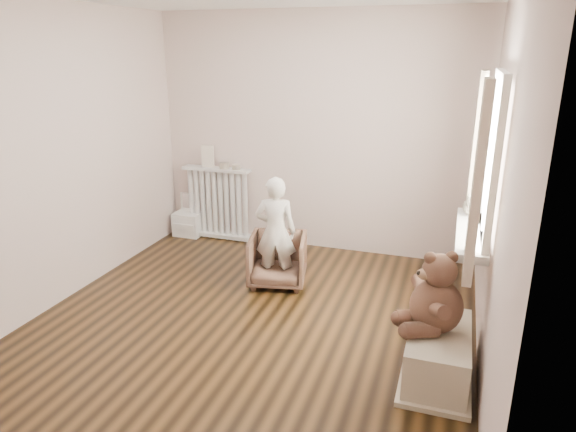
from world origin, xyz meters
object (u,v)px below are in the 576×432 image
(toy_vanity, at_px, (188,214))
(plush_cat, at_px, (472,203))
(armchair, at_px, (278,260))
(child, at_px, (276,232))
(radiator, at_px, (218,207))
(teddy_bear, at_px, (438,289))
(toy_bench, at_px, (438,352))

(toy_vanity, xyz_separation_m, plush_cat, (3.21, -0.98, 0.72))
(armchair, bearing_deg, toy_vanity, 135.44)
(child, bearing_deg, plush_cat, 167.62)
(child, distance_m, plush_cat, 1.76)
(child, bearing_deg, armchair, -102.67)
(radiator, height_order, teddy_bear, teddy_bear)
(teddy_bear, height_order, plush_cat, plush_cat)
(radiator, height_order, toy_vanity, radiator)
(toy_vanity, xyz_separation_m, armchair, (1.50, -0.94, -0.03))
(teddy_bear, bearing_deg, child, 122.25)
(toy_bench, bearing_deg, radiator, 142.68)
(teddy_bear, bearing_deg, radiator, 118.07)
(armchair, distance_m, toy_bench, 1.90)
(child, bearing_deg, radiator, -55.33)
(child, bearing_deg, teddy_bear, 133.94)
(armchair, distance_m, child, 0.31)
(toy_vanity, height_order, toy_bench, toy_vanity)
(teddy_bear, xyz_separation_m, plush_cat, (0.18, 1.01, 0.33))
(toy_vanity, distance_m, armchair, 1.77)
(radiator, bearing_deg, toy_vanity, -175.73)
(radiator, xyz_separation_m, toy_bench, (2.67, -2.03, -0.19))
(child, xyz_separation_m, teddy_bear, (1.52, -1.00, 0.11))
(toy_vanity, bearing_deg, toy_bench, -33.14)
(toy_bench, xyz_separation_m, teddy_bear, (-0.04, 0.01, 0.47))
(child, relative_size, plush_cat, 4.79)
(toy_vanity, relative_size, child, 0.49)
(child, height_order, toy_bench, child)
(radiator, relative_size, plush_cat, 3.91)
(radiator, relative_size, armchair, 1.59)
(toy_vanity, bearing_deg, armchair, -31.89)
(teddy_bear, distance_m, plush_cat, 1.08)
(armchair, xyz_separation_m, teddy_bear, (1.52, -1.05, 0.42))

